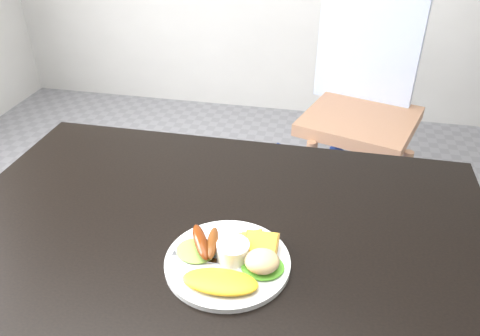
# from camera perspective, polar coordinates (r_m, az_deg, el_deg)

# --- Properties ---
(dining_table) EXTENTS (1.20, 0.80, 0.04)m
(dining_table) POSITION_cam_1_polar(r_m,az_deg,el_deg) (1.04, -2.89, -8.14)
(dining_table) COLOR black
(dining_table) RESTS_ON ground
(dining_chair) EXTENTS (0.59, 0.59, 0.06)m
(dining_chair) POSITION_cam_1_polar(r_m,az_deg,el_deg) (2.21, 14.42, 5.57)
(dining_chair) COLOR #A37152
(dining_chair) RESTS_ON ground
(person) EXTENTS (0.67, 0.53, 1.61)m
(person) POSITION_cam_1_polar(r_m,az_deg,el_deg) (1.36, 15.72, 4.90)
(person) COLOR navy
(person) RESTS_ON ground
(plate) EXTENTS (0.25, 0.25, 0.01)m
(plate) POSITION_cam_1_polar(r_m,az_deg,el_deg) (0.94, -1.53, -11.39)
(plate) COLOR white
(plate) RESTS_ON dining_table
(lettuce_left) EXTENTS (0.10, 0.09, 0.01)m
(lettuce_left) POSITION_cam_1_polar(r_m,az_deg,el_deg) (0.96, -5.37, -10.00)
(lettuce_left) COLOR olive
(lettuce_left) RESTS_ON plate
(lettuce_right) EXTENTS (0.09, 0.08, 0.01)m
(lettuce_right) POSITION_cam_1_polar(r_m,az_deg,el_deg) (0.92, 2.77, -11.93)
(lettuce_right) COLOR #339B1A
(lettuce_right) RESTS_ON plate
(omelette) EXTENTS (0.14, 0.07, 0.02)m
(omelette) POSITION_cam_1_polar(r_m,az_deg,el_deg) (0.88, -2.42, -13.67)
(omelette) COLOR yellow
(omelette) RESTS_ON plate
(sausage_a) EXTENTS (0.07, 0.11, 0.03)m
(sausage_a) POSITION_cam_1_polar(r_m,az_deg,el_deg) (0.95, -4.81, -8.92)
(sausage_a) COLOR #642203
(sausage_a) RESTS_ON lettuce_left
(sausage_b) EXTENTS (0.04, 0.10, 0.02)m
(sausage_b) POSITION_cam_1_polar(r_m,az_deg,el_deg) (0.95, -3.38, -9.08)
(sausage_b) COLOR brown
(sausage_b) RESTS_ON lettuce_left
(ramekin) EXTENTS (0.07, 0.07, 0.04)m
(ramekin) POSITION_cam_1_polar(r_m,az_deg,el_deg) (0.93, -0.85, -10.13)
(ramekin) COLOR white
(ramekin) RESTS_ON plate
(toast_a) EXTENTS (0.09, 0.09, 0.01)m
(toast_a) POSITION_cam_1_polar(r_m,az_deg,el_deg) (0.96, 1.40, -9.15)
(toast_a) COLOR brown
(toast_a) RESTS_ON plate
(toast_b) EXTENTS (0.07, 0.07, 0.01)m
(toast_b) POSITION_cam_1_polar(r_m,az_deg,el_deg) (0.94, 2.59, -9.29)
(toast_b) COLOR brown
(toast_b) RESTS_ON toast_a
(potato_salad) EXTENTS (0.08, 0.07, 0.04)m
(potato_salad) POSITION_cam_1_polar(r_m,az_deg,el_deg) (0.90, 2.71, -11.28)
(potato_salad) COLOR #C9BB92
(potato_salad) RESTS_ON lettuce_right
(fork) EXTENTS (0.16, 0.02, 0.00)m
(fork) POSITION_cam_1_polar(r_m,az_deg,el_deg) (0.94, -3.58, -11.20)
(fork) COLOR #ADAFB7
(fork) RESTS_ON plate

